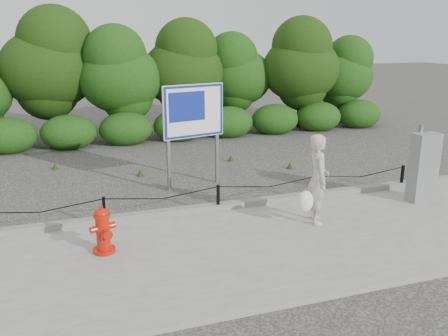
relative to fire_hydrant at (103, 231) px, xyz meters
name	(u,v)px	position (x,y,z in m)	size (l,w,h in m)	color
ground	(218,213)	(2.64, 1.35, -0.50)	(90.00, 90.00, 0.00)	#2D2B28
sidewalk	(251,248)	(2.64, -0.65, -0.46)	(14.00, 4.00, 0.08)	gray
curb	(217,206)	(2.64, 1.40, -0.35)	(14.00, 0.22, 0.14)	slate
chain_barrier	(218,194)	(2.64, 1.35, -0.05)	(10.06, 0.06, 0.60)	black
treeline	(151,70)	(2.87, 10.30, 2.05)	(20.23, 3.79, 4.82)	black
fire_hydrant	(103,231)	(0.00, 0.00, 0.00)	(0.52, 0.53, 0.88)	red
pedestrian	(317,180)	(4.36, 0.02, 0.50)	(0.84, 0.80, 1.90)	#B5B09B
utility_cabinet	(423,167)	(7.41, 0.40, 0.40)	(0.63, 0.45, 1.81)	gray
advertising_sign	(193,116)	(2.64, 3.37, 1.41)	(1.67, 0.46, 2.71)	slate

